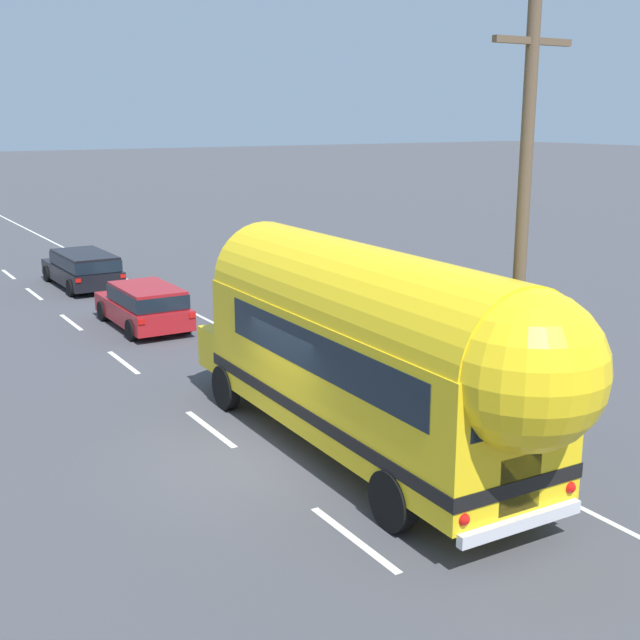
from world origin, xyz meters
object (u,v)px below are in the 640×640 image
Objects in this scene: utility_pole at (522,228)px; car_second at (83,267)px; car_lead at (145,304)px; painted_bus at (375,347)px.

car_second is (-2.57, 20.43, -3.62)m from utility_pole.
painted_bus is at bearing -89.47° from car_lead.
car_second is (0.16, 7.32, 0.02)m from car_lead.
utility_pole reaches higher than painted_bus.
painted_bus is 19.57m from car_second.
utility_pole is at bearing -19.41° from painted_bus.
painted_bus reaches higher than car_lead.
car_lead is at bearing 90.53° from painted_bus.
utility_pole reaches higher than car_second.
painted_bus is (-2.62, 0.92, -2.12)m from utility_pole.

